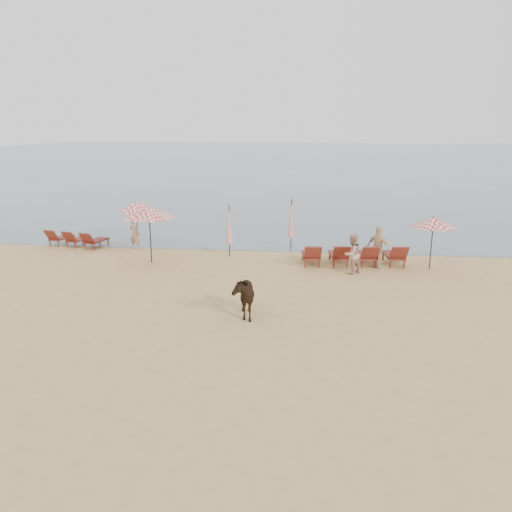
{
  "coord_description": "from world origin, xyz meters",
  "views": [
    {
      "loc": [
        2.01,
        -13.52,
        6.07
      ],
      "look_at": [
        0.0,
        5.0,
        1.1
      ],
      "focal_mm": 35.0,
      "sensor_mm": 36.0,
      "label": 1
    }
  ],
  "objects_px": {
    "umbrella_closed_right": "(229,225)",
    "beachgoer_left": "(135,234)",
    "lounger_cluster_left": "(76,238)",
    "umbrella_closed_left": "(291,219)",
    "umbrella_open_right": "(433,222)",
    "beachgoer_right_b": "(378,247)",
    "umbrella_open_left_a": "(149,212)",
    "lounger_cluster_right": "(353,255)",
    "umbrella_open_left_b": "(136,206)",
    "cow": "(242,295)",
    "beachgoer_right_a": "(352,254)"
  },
  "relations": [
    {
      "from": "lounger_cluster_left",
      "to": "umbrella_open_right",
      "type": "height_order",
      "value": "umbrella_open_right"
    },
    {
      "from": "lounger_cluster_left",
      "to": "lounger_cluster_right",
      "type": "bearing_deg",
      "value": 4.19
    },
    {
      "from": "lounger_cluster_right",
      "to": "beachgoer_right_a",
      "type": "xyz_separation_m",
      "value": [
        -0.17,
        -1.27,
        0.35
      ]
    },
    {
      "from": "umbrella_closed_right",
      "to": "beachgoer_left",
      "type": "height_order",
      "value": "umbrella_closed_right"
    },
    {
      "from": "umbrella_closed_right",
      "to": "umbrella_open_left_b",
      "type": "bearing_deg",
      "value": 158.16
    },
    {
      "from": "umbrella_open_left_a",
      "to": "cow",
      "type": "height_order",
      "value": "umbrella_open_left_a"
    },
    {
      "from": "lounger_cluster_right",
      "to": "umbrella_closed_left",
      "type": "relative_size",
      "value": 1.8
    },
    {
      "from": "lounger_cluster_left",
      "to": "lounger_cluster_right",
      "type": "relative_size",
      "value": 0.67
    },
    {
      "from": "lounger_cluster_left",
      "to": "umbrella_open_left_b",
      "type": "distance_m",
      "value": 3.44
    },
    {
      "from": "beachgoer_left",
      "to": "beachgoer_right_b",
      "type": "distance_m",
      "value": 11.78
    },
    {
      "from": "beachgoer_right_a",
      "to": "umbrella_open_left_b",
      "type": "bearing_deg",
      "value": -64.73
    },
    {
      "from": "lounger_cluster_left",
      "to": "umbrella_closed_right",
      "type": "bearing_deg",
      "value": 5.06
    },
    {
      "from": "umbrella_open_left_b",
      "to": "umbrella_open_right",
      "type": "bearing_deg",
      "value": -25.13
    },
    {
      "from": "umbrella_closed_right",
      "to": "cow",
      "type": "relative_size",
      "value": 1.44
    },
    {
      "from": "umbrella_open_right",
      "to": "beachgoer_left",
      "type": "distance_m",
      "value": 14.01
    },
    {
      "from": "umbrella_closed_left",
      "to": "beachgoer_left",
      "type": "xyz_separation_m",
      "value": [
        -7.72,
        -0.74,
        -0.77
      ]
    },
    {
      "from": "beachgoer_right_a",
      "to": "lounger_cluster_left",
      "type": "bearing_deg",
      "value": -56.41
    },
    {
      "from": "cow",
      "to": "umbrella_open_left_b",
      "type": "bearing_deg",
      "value": 112.95
    },
    {
      "from": "lounger_cluster_right",
      "to": "umbrella_open_left_b",
      "type": "distance_m",
      "value": 11.33
    },
    {
      "from": "beachgoer_right_a",
      "to": "umbrella_closed_right",
      "type": "bearing_deg",
      "value": -64.86
    },
    {
      "from": "umbrella_open_left_b",
      "to": "beachgoer_right_b",
      "type": "bearing_deg",
      "value": -27.95
    },
    {
      "from": "cow",
      "to": "beachgoer_left",
      "type": "bearing_deg",
      "value": 115.51
    },
    {
      "from": "umbrella_open_left_b",
      "to": "umbrella_open_right",
      "type": "xyz_separation_m",
      "value": [
        14.05,
        -3.24,
        0.09
      ]
    },
    {
      "from": "umbrella_open_right",
      "to": "umbrella_closed_left",
      "type": "bearing_deg",
      "value": 173.46
    },
    {
      "from": "umbrella_open_left_b",
      "to": "umbrella_closed_left",
      "type": "height_order",
      "value": "umbrella_closed_left"
    },
    {
      "from": "umbrella_closed_left",
      "to": "beachgoer_right_a",
      "type": "bearing_deg",
      "value": -55.33
    },
    {
      "from": "lounger_cluster_left",
      "to": "umbrella_open_left_a",
      "type": "xyz_separation_m",
      "value": [
        4.74,
        -2.53,
        1.88
      ]
    },
    {
      "from": "umbrella_open_right",
      "to": "umbrella_open_left_b",
      "type": "bearing_deg",
      "value": -174.72
    },
    {
      "from": "umbrella_open_left_a",
      "to": "beachgoer_right_a",
      "type": "bearing_deg",
      "value": 12.05
    },
    {
      "from": "umbrella_open_right",
      "to": "umbrella_open_left_a",
      "type": "bearing_deg",
      "value": -160.37
    },
    {
      "from": "lounger_cluster_left",
      "to": "cow",
      "type": "xyz_separation_m",
      "value": [
        9.67,
        -8.47,
        0.3
      ]
    },
    {
      "from": "umbrella_open_left_a",
      "to": "umbrella_closed_right",
      "type": "relative_size",
      "value": 1.05
    },
    {
      "from": "umbrella_open_right",
      "to": "lounger_cluster_left",
      "type": "bearing_deg",
      "value": -169.24
    },
    {
      "from": "umbrella_closed_right",
      "to": "umbrella_open_left_a",
      "type": "bearing_deg",
      "value": -156.19
    },
    {
      "from": "lounger_cluster_right",
      "to": "beachgoer_right_a",
      "type": "distance_m",
      "value": 1.33
    },
    {
      "from": "lounger_cluster_right",
      "to": "umbrella_open_left_b",
      "type": "relative_size",
      "value": 2.0
    },
    {
      "from": "umbrella_open_left_b",
      "to": "beachgoer_right_b",
      "type": "distance_m",
      "value": 12.34
    },
    {
      "from": "umbrella_closed_right",
      "to": "lounger_cluster_right",
      "type": "bearing_deg",
      "value": -9.62
    },
    {
      "from": "cow",
      "to": "umbrella_closed_left",
      "type": "bearing_deg",
      "value": 69.79
    },
    {
      "from": "umbrella_open_right",
      "to": "beachgoer_right_b",
      "type": "relative_size",
      "value": 1.24
    },
    {
      "from": "umbrella_closed_right",
      "to": "cow",
      "type": "xyz_separation_m",
      "value": [
        1.61,
        -7.41,
        -0.78
      ]
    },
    {
      "from": "lounger_cluster_left",
      "to": "umbrella_closed_left",
      "type": "xyz_separation_m",
      "value": [
        10.88,
        0.57,
        1.13
      ]
    },
    {
      "from": "umbrella_open_left_a",
      "to": "cow",
      "type": "bearing_deg",
      "value": -33.33
    },
    {
      "from": "lounger_cluster_right",
      "to": "umbrella_open_left_a",
      "type": "distance_m",
      "value": 9.17
    },
    {
      "from": "umbrella_open_left_b",
      "to": "cow",
      "type": "bearing_deg",
      "value": -66.6
    },
    {
      "from": "umbrella_closed_left",
      "to": "beachgoer_right_a",
      "type": "height_order",
      "value": "umbrella_closed_left"
    },
    {
      "from": "lounger_cluster_left",
      "to": "umbrella_open_left_b",
      "type": "height_order",
      "value": "umbrella_open_left_b"
    },
    {
      "from": "umbrella_open_left_a",
      "to": "beachgoer_left",
      "type": "xyz_separation_m",
      "value": [
        -1.59,
        2.36,
        -1.52
      ]
    },
    {
      "from": "beachgoer_left",
      "to": "beachgoer_right_b",
      "type": "height_order",
      "value": "beachgoer_right_b"
    },
    {
      "from": "lounger_cluster_left",
      "to": "cow",
      "type": "bearing_deg",
      "value": -28.66
    }
  ]
}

